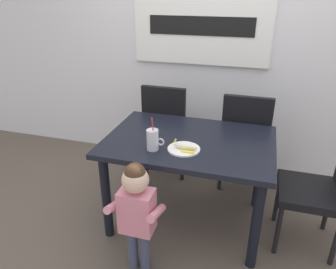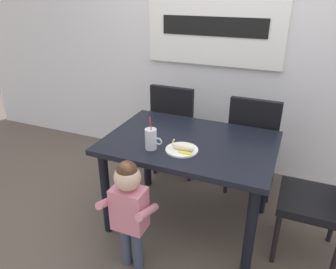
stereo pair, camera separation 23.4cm
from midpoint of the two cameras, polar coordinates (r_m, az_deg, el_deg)
name	(u,v)px [view 1 (the left image)]	position (r m, az deg, el deg)	size (l,w,h in m)	color
ground_plane	(187,218)	(2.81, 0.95, -14.79)	(24.00, 24.00, 0.00)	brown
back_wall	(218,25)	(3.26, 6.68, 18.74)	(6.40, 0.17, 2.90)	silver
dining_table	(189,152)	(2.45, 1.05, -3.25)	(1.25, 0.87, 0.75)	black
dining_chair_left	(167,125)	(3.18, -2.28, 1.73)	(0.44, 0.45, 0.96)	black
dining_chair_right	(245,136)	(2.99, 11.44, -0.39)	(0.44, 0.45, 0.96)	black
dining_chair_far	(325,183)	(2.47, 23.82, -7.97)	(0.44, 0.44, 0.96)	black
toddler_standing	(137,206)	(2.10, -8.88, -12.65)	(0.33, 0.24, 0.84)	#3F4760
milk_cup	(153,141)	(2.23, -5.72, -1.21)	(0.13, 0.08, 0.25)	silver
snack_plate	(184,149)	(2.25, -0.17, -2.67)	(0.23, 0.23, 0.01)	white
peeled_banana	(186,147)	(2.22, 0.14, -2.28)	(0.17, 0.11, 0.07)	#F4EAC6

